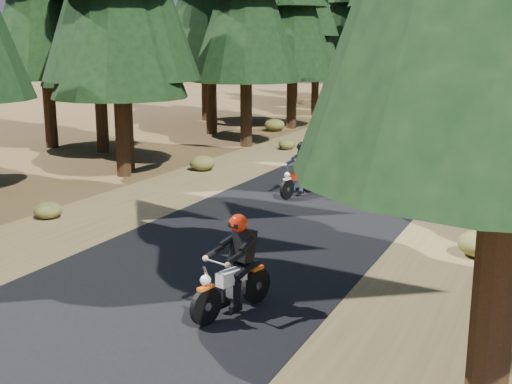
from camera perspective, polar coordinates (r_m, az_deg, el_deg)
ground at (r=13.79m, az=-2.68°, el=-5.72°), size 120.00×120.00×0.00m
road at (r=18.17m, az=4.73°, el=-1.13°), size 6.00×100.00×0.01m
shoulder_l at (r=20.20m, az=-7.56°, el=0.22°), size 3.20×100.00×0.01m
shoulder_r at (r=17.17m, az=19.26°, el=-2.68°), size 3.20×100.00×0.01m
understory_shrubs at (r=20.23m, az=9.87°, el=0.97°), size 14.91×33.16×0.65m
rider_lead at (r=10.77m, az=-2.13°, el=-7.97°), size 1.06×1.97×1.69m
rider_follow at (r=19.11m, az=3.80°, el=1.23°), size 0.93×1.88×1.61m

